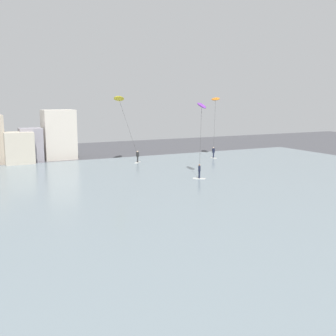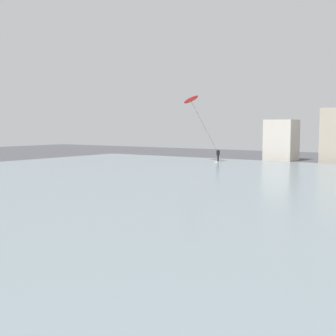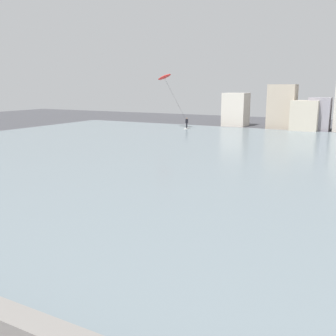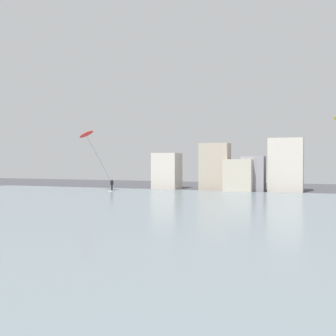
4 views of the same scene
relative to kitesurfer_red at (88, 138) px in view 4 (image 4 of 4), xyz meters
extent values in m
cube|color=gray|center=(22.41, -19.07, -7.20)|extent=(84.00, 52.00, 0.10)
cube|color=beige|center=(7.62, 9.93, -4.57)|extent=(3.73, 3.61, 5.35)
cube|color=#B7A893|center=(15.15, 9.34, -3.90)|extent=(4.07, 2.99, 6.70)
cube|color=beige|center=(18.88, 7.59, -5.04)|extent=(3.80, 3.13, 4.41)
cube|color=gray|center=(20.67, 8.83, -4.84)|extent=(3.04, 2.69, 4.81)
cube|color=beige|center=(24.89, 10.19, -3.61)|extent=(4.55, 3.92, 7.27)
cube|color=silver|center=(2.80, 1.43, -7.12)|extent=(0.55, 1.43, 0.06)
cylinder|color=black|center=(2.80, 1.43, -6.70)|extent=(0.20, 0.20, 0.78)
cube|color=black|center=(2.80, 1.43, -6.01)|extent=(0.36, 0.25, 0.60)
sphere|color=#9E7051|center=(2.80, 1.43, -5.60)|extent=(0.20, 0.20, 0.20)
cylinder|color=#333333|center=(1.29, 0.66, -2.85)|extent=(3.04, 1.58, 6.43)
ellipsoid|color=red|center=(-0.22, -0.11, 0.51)|extent=(3.69, 3.09, 1.22)
camera|label=1|loc=(12.10, -51.83, 1.68)|focal=44.34mm
camera|label=2|loc=(29.13, -46.97, -2.81)|focal=47.70mm
camera|label=3|loc=(28.04, -51.19, -0.85)|focal=40.97mm
camera|label=4|loc=(29.08, -48.64, -2.95)|focal=44.38mm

